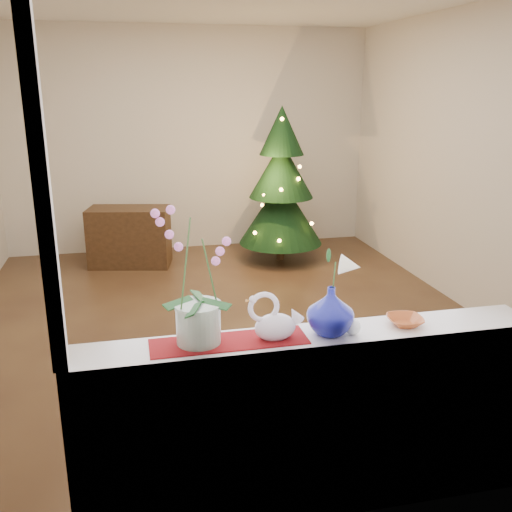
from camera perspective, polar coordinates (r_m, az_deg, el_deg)
The scene contains 16 objects.
ground at distance 5.12m, azimuth -3.06°, elevation -6.43°, with size 5.00×5.00×0.00m, color #362116.
wall_back at distance 7.22m, azimuth -6.68°, elevation 11.36°, with size 4.50×0.10×2.70m, color beige.
wall_front at distance 2.38m, azimuth 6.77°, elevation 0.41°, with size 4.50×0.10×2.70m, color beige.
wall_right at distance 5.58m, azimuth 20.40°, elevation 8.89°, with size 0.10×5.00×2.70m, color beige.
window_apron at distance 2.80m, azimuth 5.82°, elevation -17.51°, with size 2.20×0.08×0.88m, color white.
windowsill at distance 2.65m, azimuth 5.50°, elevation -8.19°, with size 2.20×0.26×0.04m, color white.
window_frame at distance 2.33m, azimuth 6.82°, elevation 8.90°, with size 2.22×0.06×1.60m, color white, non-canonical shape.
runner at distance 2.55m, azimuth -2.71°, elevation -8.54°, with size 0.70×0.20×0.01m, color maroon.
orchid_pot at distance 2.44m, azimuth -5.93°, elevation -2.09°, with size 0.21×0.21×0.62m, color white, non-canonical shape.
swan at distance 2.54m, azimuth 1.94°, elevation -6.11°, with size 0.26×0.12×0.22m, color silver, non-canonical shape.
blue_vase at distance 2.61m, azimuth 7.47°, elevation -5.09°, with size 0.25×0.25×0.26m, color navy.
lily at distance 2.54m, azimuth 7.67°, elevation -0.34°, with size 0.14×0.08×0.19m, color white, non-canonical shape.
paperweight at distance 2.65m, azimuth 9.64°, elevation -6.98°, with size 0.07×0.07×0.07m, color white.
amber_dish at distance 2.81m, azimuth 14.66°, elevation -6.36°, with size 0.14×0.14×0.04m, color #A1481E.
xmas_tree at distance 6.67m, azimuth 2.53°, elevation 7.10°, with size 0.98×0.98×1.80m, color black, non-canonical shape.
side_table at distance 6.72m, azimuth -12.52°, elevation 1.89°, with size 0.90×0.45×0.68m, color black.
Camera 1 is at (-0.77, -4.65, 2.01)m, focal length 40.00 mm.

